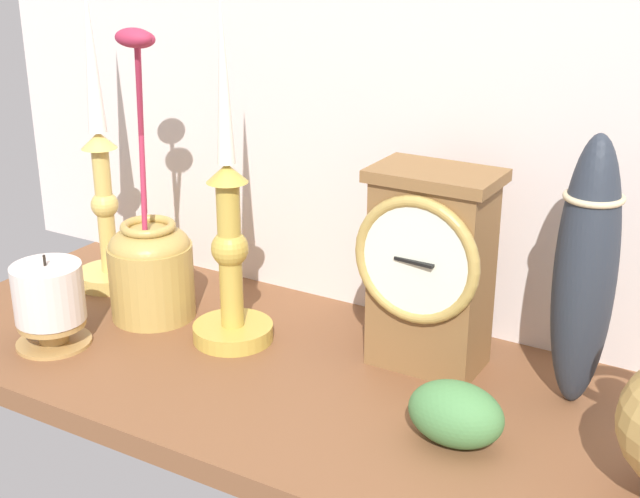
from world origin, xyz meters
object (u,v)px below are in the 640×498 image
(mantel_clock, at_px, (430,268))
(pillar_candle_front, at_px, (50,303))
(tall_ceramic_vase, at_px, (585,273))
(candlestick_tall_left, at_px, (230,248))
(brass_vase_jar, at_px, (151,259))
(candlestick_tall_center, at_px, (103,191))

(mantel_clock, relative_size, pillar_candle_front, 2.01)
(pillar_candle_front, bearing_deg, tall_ceramic_vase, 17.89)
(candlestick_tall_left, bearing_deg, mantel_clock, 14.71)
(mantel_clock, xyz_separation_m, brass_vase_jar, (-0.32, -0.05, -0.04))
(mantel_clock, height_order, candlestick_tall_center, candlestick_tall_center)
(candlestick_tall_left, xyz_separation_m, pillar_candle_front, (-0.16, -0.11, -0.06))
(candlestick_tall_center, relative_size, brass_vase_jar, 1.14)
(brass_vase_jar, height_order, pillar_candle_front, brass_vase_jar)
(mantel_clock, relative_size, candlestick_tall_center, 0.55)
(candlestick_tall_center, height_order, brass_vase_jar, candlestick_tall_center)
(brass_vase_jar, bearing_deg, candlestick_tall_left, -1.66)
(mantel_clock, height_order, pillar_candle_front, mantel_clock)
(pillar_candle_front, bearing_deg, mantel_clock, 23.78)
(brass_vase_jar, bearing_deg, tall_ceramic_vase, 6.76)
(mantel_clock, bearing_deg, candlestick_tall_left, -165.29)
(candlestick_tall_left, xyz_separation_m, candlestick_tall_center, (-0.23, 0.05, 0.02))
(candlestick_tall_left, bearing_deg, brass_vase_jar, 178.34)
(candlestick_tall_left, bearing_deg, pillar_candle_front, -146.28)
(candlestick_tall_left, distance_m, tall_ceramic_vase, 0.37)
(mantel_clock, bearing_deg, brass_vase_jar, -171.03)
(candlestick_tall_center, xyz_separation_m, brass_vase_jar, (0.11, -0.05, -0.05))
(candlestick_tall_center, height_order, tall_ceramic_vase, candlestick_tall_center)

